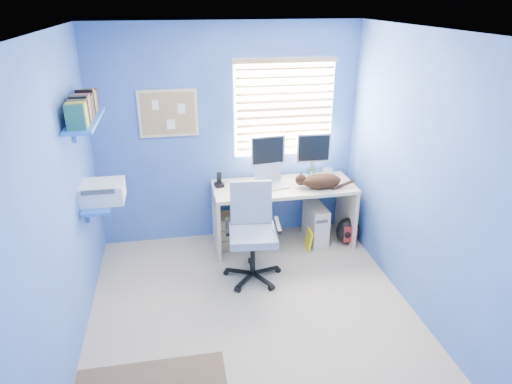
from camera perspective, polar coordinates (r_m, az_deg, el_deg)
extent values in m
cube|color=tan|center=(4.41, -0.39, -14.94)|extent=(3.00, 3.20, 0.00)
cube|color=white|center=(3.46, -0.50, 19.51)|extent=(3.00, 3.20, 0.00)
cube|color=#3C58AD|center=(5.25, -3.53, 6.95)|extent=(3.00, 0.01, 2.50)
cube|color=#3C58AD|center=(2.41, 6.48, -14.79)|extent=(3.00, 0.01, 2.50)
cube|color=#3C58AD|center=(3.82, -23.18, -1.49)|extent=(0.01, 3.20, 2.50)
cube|color=#3C58AD|center=(4.27, 19.81, 1.60)|extent=(0.01, 3.20, 2.50)
cube|color=tan|center=(5.36, 3.39, -2.82)|extent=(1.61, 0.65, 0.74)
cube|color=silver|center=(5.12, 2.05, 1.80)|extent=(0.38, 0.33, 0.22)
cube|color=silver|center=(5.26, 1.43, 4.25)|extent=(0.41, 0.15, 0.54)
cube|color=silver|center=(5.38, 7.10, 4.54)|extent=(0.40, 0.14, 0.54)
cube|color=black|center=(5.15, -4.64, 1.58)|extent=(0.11, 0.13, 0.17)
imported|color=#1E5A44|center=(5.48, 6.94, 2.47)|extent=(0.10, 0.09, 0.10)
cylinder|color=silver|center=(5.58, 8.97, 2.54)|extent=(0.13, 0.13, 0.07)
ellipsoid|color=black|center=(5.16, 8.22, 1.35)|extent=(0.49, 0.33, 0.16)
cube|color=beige|center=(5.52, 7.45, -3.87)|extent=(0.22, 0.45, 0.45)
cube|color=tan|center=(5.37, -3.00, -4.78)|extent=(0.35, 0.28, 0.41)
cube|color=yellow|center=(5.36, 6.60, -5.96)|extent=(0.03, 0.17, 0.24)
ellipsoid|color=black|center=(5.53, 11.39, -4.78)|extent=(0.32, 0.27, 0.33)
cylinder|color=black|center=(4.87, -0.40, -10.35)|extent=(0.64, 0.64, 0.06)
cylinder|color=black|center=(4.74, -0.41, -8.02)|extent=(0.05, 0.05, 0.41)
cube|color=#8896C1|center=(4.62, -0.41, -5.45)|extent=(0.52, 0.52, 0.08)
cube|color=#8896C1|center=(4.70, -0.63, -1.29)|extent=(0.43, 0.10, 0.45)
cube|color=white|center=(5.28, 3.53, 10.41)|extent=(1.15, 0.01, 1.10)
cube|color=tan|center=(5.25, 3.61, 10.34)|extent=(1.10, 0.03, 1.00)
cube|color=tan|center=(5.12, -10.92, 9.63)|extent=(0.64, 0.02, 0.52)
cube|color=tan|center=(5.12, -10.92, 9.61)|extent=(0.58, 0.01, 0.46)
cube|color=blue|center=(4.60, -19.09, -1.22)|extent=(0.26, 0.55, 0.03)
cube|color=silver|center=(4.55, -18.77, 0.01)|extent=(0.42, 0.34, 0.18)
cube|color=blue|center=(4.34, -20.61, 8.41)|extent=(0.24, 0.90, 0.03)
cube|color=navy|center=(4.32, -20.98, 9.99)|extent=(0.15, 0.80, 0.22)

